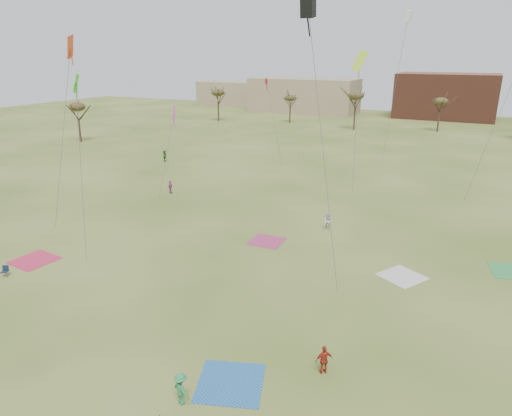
% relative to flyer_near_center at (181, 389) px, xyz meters
% --- Properties ---
extents(ground, '(260.00, 260.00, 0.00)m').
position_rel_flyer_near_center_xyz_m(ground, '(-3.34, 3.30, -0.90)').
color(ground, '#3C561B').
rests_on(ground, ground).
extents(flyer_near_center, '(1.32, 1.02, 1.79)m').
position_rel_flyer_near_center_xyz_m(flyer_near_center, '(0.00, 0.00, 0.00)').
color(flyer_near_center, '#2A804B').
rests_on(flyer_near_center, ground).
extents(spectator_fore_a, '(1.06, 1.00, 1.76)m').
position_rel_flyer_near_center_xyz_m(spectator_fore_a, '(5.80, 5.52, -0.02)').
color(spectator_fore_a, '#AC2D1D').
rests_on(spectator_fore_a, ground).
extents(spectator_mid_d, '(0.56, 1.03, 1.67)m').
position_rel_flyer_near_center_xyz_m(spectator_mid_d, '(-23.08, 30.11, -0.06)').
color(spectator_mid_d, '#9D4191').
rests_on(spectator_mid_d, ground).
extents(spectator_mid_e, '(0.97, 0.83, 1.75)m').
position_rel_flyer_near_center_xyz_m(spectator_mid_e, '(-0.91, 26.92, -0.02)').
color(spectator_mid_e, silver).
rests_on(spectator_mid_e, ground).
extents(flyer_far_a, '(1.39, 1.77, 1.88)m').
position_rel_flyer_near_center_xyz_m(flyer_far_a, '(-35.01, 44.58, 0.04)').
color(flyer_far_a, '#2F7426').
rests_on(flyer_far_a, ground).
extents(blanket_red, '(3.66, 3.66, 0.03)m').
position_rel_flyer_near_center_xyz_m(blanket_red, '(-21.56, 8.34, -0.89)').
color(blanket_red, '#CC284E').
rests_on(blanket_red, ground).
extents(blanket_blue, '(4.52, 4.52, 0.03)m').
position_rel_flyer_near_center_xyz_m(blanket_blue, '(1.50, 2.43, -0.89)').
color(blanket_blue, '#2766AA').
rests_on(blanket_blue, ground).
extents(blanket_cream, '(4.22, 4.22, 0.03)m').
position_rel_flyer_near_center_xyz_m(blanket_cream, '(7.79, 19.58, -0.89)').
color(blanket_cream, silver).
rests_on(blanket_cream, ground).
extents(blanket_plum, '(3.14, 3.14, 0.03)m').
position_rel_flyer_near_center_xyz_m(blanket_plum, '(-5.16, 21.25, -0.89)').
color(blanket_plum, '#AC3466').
rests_on(blanket_plum, ground).
extents(blanket_olive, '(3.72, 3.72, 0.03)m').
position_rel_flyer_near_center_xyz_m(blanket_olive, '(15.74, 24.47, -0.89)').
color(blanket_olive, '#359149').
rests_on(blanket_olive, ground).
extents(camp_chair_left, '(0.69, 0.71, 0.87)m').
position_rel_flyer_near_center_xyz_m(camp_chair_left, '(-21.10, 5.25, -0.64)').
color(camp_chair_left, '#121D33').
rests_on(camp_chair_left, ground).
extents(kites_aloft, '(57.56, 65.10, 21.85)m').
position_rel_flyer_near_center_xyz_m(kites_aloft, '(0.17, 30.40, 16.82)').
color(kites_aloft, '#DE451A').
rests_on(kites_aloft, ground).
extents(tree_line, '(117.44, 49.32, 8.91)m').
position_rel_flyer_near_center_xyz_m(tree_line, '(-6.18, 82.42, 6.19)').
color(tree_line, '#3A2B1E').
rests_on(tree_line, ground).
extents(building_tan, '(32.00, 14.00, 10.00)m').
position_rel_flyer_near_center_xyz_m(building_tan, '(-38.34, 118.30, 4.10)').
color(building_tan, '#937F60').
rests_on(building_tan, ground).
extents(building_brick, '(26.00, 16.00, 12.00)m').
position_rel_flyer_near_center_xyz_m(building_brick, '(1.66, 123.30, 5.10)').
color(building_brick, brown).
rests_on(building_brick, ground).
extents(building_tan_west, '(20.00, 12.00, 8.00)m').
position_rel_flyer_near_center_xyz_m(building_tan_west, '(-68.34, 125.30, 3.10)').
color(building_tan_west, '#937F60').
rests_on(building_tan_west, ground).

